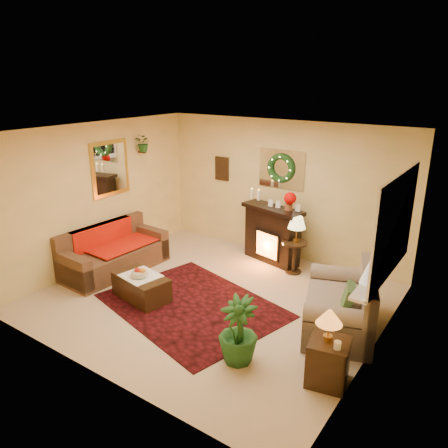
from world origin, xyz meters
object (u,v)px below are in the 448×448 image
Objects in this scene: sofa at (114,248)px; fireplace at (272,233)px; end_table_square at (328,362)px; loveseat at (339,300)px; coffee_table at (141,286)px; side_table_round at (294,256)px.

sofa is 1.75× the size of fireplace.
sofa reaches higher than end_table_square.
loveseat is 2.79× the size of end_table_square.
coffee_table is at bearing 178.90° from loveseat.
loveseat is at bearing 9.77° from sofa.
end_table_square is 3.18m from coffee_table.
sofa is 1.24m from coffee_table.
side_table_round is 0.63× the size of coffee_table.
fireplace reaches higher than end_table_square.
coffee_table is (-1.55, -2.23, -0.11)m from side_table_round.
fireplace is 1.18× the size of coffee_table.
side_table_round reaches higher than coffee_table.
fireplace is 3.50m from end_table_square.
side_table_round reaches higher than end_table_square.
loveseat is 3.01m from coffee_table.
sofa is 2.90m from fireplace.
coffee_table is (-3.18, 0.23, -0.06)m from end_table_square.
sofa is at bearing -123.38° from fireplace.
fireplace is 2.42m from loveseat.
loveseat is at bearing 29.01° from coffee_table.
loveseat is (1.88, -1.52, -0.13)m from fireplace.
loveseat is at bearing -25.97° from fireplace.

